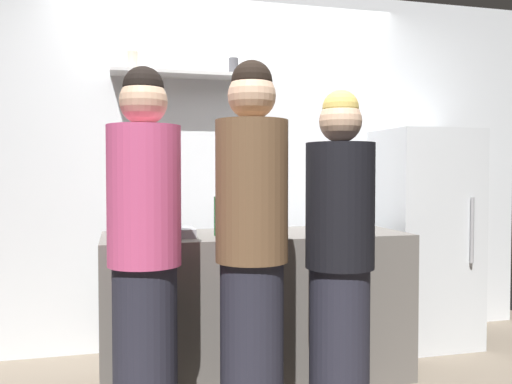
{
  "coord_description": "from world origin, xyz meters",
  "views": [
    {
      "loc": [
        -0.81,
        -2.6,
        1.25
      ],
      "look_at": [
        -0.01,
        0.52,
        1.13
      ],
      "focal_mm": 37.35,
      "sensor_mm": 36.0,
      "label": 1
    }
  ],
  "objects_px": {
    "utensil_holder": "(249,222)",
    "person_blonde": "(340,260)",
    "wine_bottle_pale_glass": "(357,212)",
    "wine_bottle_green_glass": "(220,214)",
    "wine_bottle_dark_glass": "(347,212)",
    "refrigerator": "(424,237)",
    "person_brown_jacket": "(252,251)",
    "baking_pan": "(164,233)",
    "water_bottle_plastic": "(324,219)",
    "person_pink_top": "(145,255)"
  },
  "relations": [
    {
      "from": "baking_pan",
      "to": "wine_bottle_pale_glass",
      "type": "relative_size",
      "value": 1.03
    },
    {
      "from": "utensil_holder",
      "to": "person_blonde",
      "type": "relative_size",
      "value": 0.13
    },
    {
      "from": "person_brown_jacket",
      "to": "person_pink_top",
      "type": "bearing_deg",
      "value": 124.44
    },
    {
      "from": "wine_bottle_dark_glass",
      "to": "wine_bottle_pale_glass",
      "type": "bearing_deg",
      "value": -101.51
    },
    {
      "from": "baking_pan",
      "to": "person_pink_top",
      "type": "height_order",
      "value": "person_pink_top"
    },
    {
      "from": "baking_pan",
      "to": "person_pink_top",
      "type": "xyz_separation_m",
      "value": [
        -0.13,
        -0.54,
        -0.04
      ]
    },
    {
      "from": "refrigerator",
      "to": "person_brown_jacket",
      "type": "height_order",
      "value": "person_brown_jacket"
    },
    {
      "from": "utensil_holder",
      "to": "baking_pan",
      "type": "bearing_deg",
      "value": -167.47
    },
    {
      "from": "wine_bottle_green_glass",
      "to": "person_blonde",
      "type": "relative_size",
      "value": 0.21
    },
    {
      "from": "wine_bottle_dark_glass",
      "to": "water_bottle_plastic",
      "type": "height_order",
      "value": "wine_bottle_dark_glass"
    },
    {
      "from": "refrigerator",
      "to": "person_blonde",
      "type": "bearing_deg",
      "value": -137.44
    },
    {
      "from": "wine_bottle_green_glass",
      "to": "water_bottle_plastic",
      "type": "height_order",
      "value": "wine_bottle_green_glass"
    },
    {
      "from": "wine_bottle_dark_glass",
      "to": "wine_bottle_green_glass",
      "type": "height_order",
      "value": "wine_bottle_green_glass"
    },
    {
      "from": "utensil_holder",
      "to": "wine_bottle_green_glass",
      "type": "xyz_separation_m",
      "value": [
        -0.21,
        -0.12,
        0.07
      ]
    },
    {
      "from": "wine_bottle_green_glass",
      "to": "person_pink_top",
      "type": "bearing_deg",
      "value": -130.25
    },
    {
      "from": "refrigerator",
      "to": "person_brown_jacket",
      "type": "bearing_deg",
      "value": -146.29
    },
    {
      "from": "wine_bottle_green_glass",
      "to": "water_bottle_plastic",
      "type": "bearing_deg",
      "value": -2.96
    },
    {
      "from": "baking_pan",
      "to": "wine_bottle_pale_glass",
      "type": "height_order",
      "value": "wine_bottle_pale_glass"
    },
    {
      "from": "utensil_holder",
      "to": "wine_bottle_pale_glass",
      "type": "relative_size",
      "value": 0.67
    },
    {
      "from": "wine_bottle_pale_glass",
      "to": "utensil_holder",
      "type": "bearing_deg",
      "value": 162.83
    },
    {
      "from": "baking_pan",
      "to": "wine_bottle_green_glass",
      "type": "height_order",
      "value": "wine_bottle_green_glass"
    },
    {
      "from": "refrigerator",
      "to": "utensil_holder",
      "type": "xyz_separation_m",
      "value": [
        -1.39,
        -0.28,
        0.16
      ]
    },
    {
      "from": "wine_bottle_green_glass",
      "to": "person_brown_jacket",
      "type": "distance_m",
      "value": 0.66
    },
    {
      "from": "baking_pan",
      "to": "utensil_holder",
      "type": "xyz_separation_m",
      "value": [
        0.53,
        0.12,
        0.04
      ]
    },
    {
      "from": "refrigerator",
      "to": "person_brown_jacket",
      "type": "distance_m",
      "value": 1.88
    },
    {
      "from": "person_blonde",
      "to": "person_brown_jacket",
      "type": "bearing_deg",
      "value": -0.06
    },
    {
      "from": "refrigerator",
      "to": "person_pink_top",
      "type": "relative_size",
      "value": 0.9
    },
    {
      "from": "wine_bottle_pale_glass",
      "to": "wine_bottle_green_glass",
      "type": "height_order",
      "value": "wine_bottle_green_glass"
    },
    {
      "from": "refrigerator",
      "to": "wine_bottle_dark_glass",
      "type": "bearing_deg",
      "value": -163.13
    },
    {
      "from": "person_brown_jacket",
      "to": "wine_bottle_green_glass",
      "type": "bearing_deg",
      "value": 49.65
    },
    {
      "from": "wine_bottle_green_glass",
      "to": "wine_bottle_dark_glass",
      "type": "bearing_deg",
      "value": 11.66
    },
    {
      "from": "person_blonde",
      "to": "utensil_holder",
      "type": "bearing_deg",
      "value": -72.56
    },
    {
      "from": "refrigerator",
      "to": "wine_bottle_green_glass",
      "type": "xyz_separation_m",
      "value": [
        -1.59,
        -0.4,
        0.23
      ]
    },
    {
      "from": "baking_pan",
      "to": "person_brown_jacket",
      "type": "height_order",
      "value": "person_brown_jacket"
    },
    {
      "from": "wine_bottle_green_glass",
      "to": "person_brown_jacket",
      "type": "relative_size",
      "value": 0.19
    },
    {
      "from": "water_bottle_plastic",
      "to": "person_brown_jacket",
      "type": "bearing_deg",
      "value": -134.6
    },
    {
      "from": "wine_bottle_pale_glass",
      "to": "person_brown_jacket",
      "type": "xyz_separation_m",
      "value": [
        -0.8,
        -0.57,
        -0.12
      ]
    },
    {
      "from": "wine_bottle_green_glass",
      "to": "utensil_holder",
      "type": "bearing_deg",
      "value": 30.37
    },
    {
      "from": "baking_pan",
      "to": "water_bottle_plastic",
      "type": "bearing_deg",
      "value": -2.17
    },
    {
      "from": "utensil_holder",
      "to": "water_bottle_plastic",
      "type": "bearing_deg",
      "value": -19.76
    },
    {
      "from": "person_blonde",
      "to": "baking_pan",
      "type": "bearing_deg",
      "value": -40.86
    },
    {
      "from": "wine_bottle_dark_glass",
      "to": "wine_bottle_green_glass",
      "type": "distance_m",
      "value": 0.91
    },
    {
      "from": "refrigerator",
      "to": "utensil_holder",
      "type": "relative_size",
      "value": 7.01
    },
    {
      "from": "wine_bottle_pale_glass",
      "to": "wine_bottle_green_glass",
      "type": "relative_size",
      "value": 0.96
    },
    {
      "from": "person_brown_jacket",
      "to": "baking_pan",
      "type": "bearing_deg",
      "value": 75.49
    },
    {
      "from": "baking_pan",
      "to": "wine_bottle_pale_glass",
      "type": "xyz_separation_m",
      "value": [
        1.16,
        -0.08,
        0.1
      ]
    },
    {
      "from": "wine_bottle_dark_glass",
      "to": "person_pink_top",
      "type": "distance_m",
      "value": 1.53
    },
    {
      "from": "wine_bottle_green_glass",
      "to": "person_brown_jacket",
      "type": "xyz_separation_m",
      "value": [
        0.03,
        -0.64,
        -0.13
      ]
    },
    {
      "from": "refrigerator",
      "to": "water_bottle_plastic",
      "type": "distance_m",
      "value": 1.07
    },
    {
      "from": "baking_pan",
      "to": "person_blonde",
      "type": "xyz_separation_m",
      "value": [
        0.81,
        -0.62,
        -0.09
      ]
    }
  ]
}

